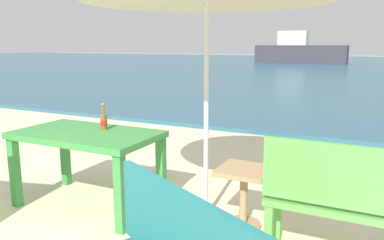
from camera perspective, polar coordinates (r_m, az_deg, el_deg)
name	(u,v)px	position (r m, az deg, el deg)	size (l,w,h in m)	color
sea_water	(352,66)	(31.62, 22.83, 7.49)	(120.00, 50.00, 0.08)	#2D6075
picnic_table_green	(87,143)	(3.90, -15.42, -3.28)	(1.40, 0.80, 0.76)	#3D8C42
beer_bottle_amber	(104,120)	(3.91, -13.05, -0.06)	(0.07, 0.07, 0.26)	brown
side_table_wood	(244,189)	(3.43, 7.74, -10.13)	(0.44, 0.44, 0.54)	tan
bench_green_right	(351,200)	(2.91, 22.69, -10.94)	(1.20, 0.36, 0.95)	#60B24C
boat_tanker	(299,52)	(33.18, 15.76, 9.78)	(7.24, 1.97, 2.63)	#38383F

